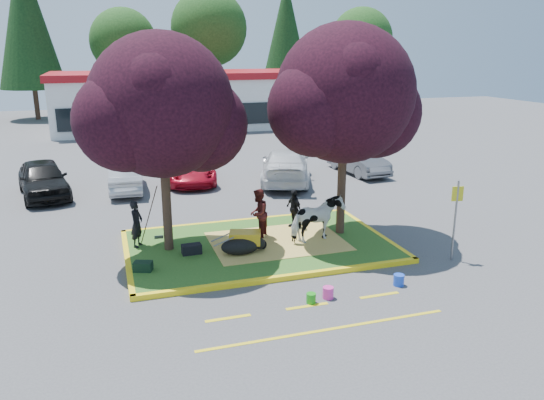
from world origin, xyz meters
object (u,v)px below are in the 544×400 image
object	(u,v)px
wheelbarrow	(245,238)
bucket_pink	(328,293)
bucket_blue	(399,280)
car_black	(43,179)
sign_post	(456,212)
bucket_green	(311,298)
car_silver	(126,177)
cow	(317,220)
calf	(241,246)
handler	(137,224)

from	to	relation	value
wheelbarrow	bucket_pink	bearing A→B (deg)	-52.61
bucket_blue	car_black	xyz separation A→B (m)	(-9.86, 12.52, 0.63)
sign_post	bucket_pink	bearing A→B (deg)	-154.16
wheelbarrow	bucket_green	distance (m)	3.63
car_black	car_silver	bearing A→B (deg)	-13.21
sign_post	cow	bearing A→B (deg)	156.47
bucket_green	wheelbarrow	bearing A→B (deg)	102.08
car_silver	bucket_pink	bearing A→B (deg)	112.60
calf	car_black	xyz separation A→B (m)	(-6.29, 9.40, 0.37)
wheelbarrow	car_silver	size ratio (longest dim) A/B	0.43
calf	bucket_pink	size ratio (longest dim) A/B	3.94
calf	bucket_blue	bearing A→B (deg)	-40.42
bucket_green	bucket_pink	bearing A→B (deg)	12.85
bucket_pink	bucket_green	bearing A→B (deg)	-167.15
handler	bucket_green	bearing A→B (deg)	-113.70
bucket_pink	calf	bearing A→B (deg)	114.19
cow	handler	xyz separation A→B (m)	(-5.51, 1.32, -0.00)
sign_post	bucket_green	world-z (taller)	sign_post
handler	bucket_blue	xyz separation A→B (m)	(6.48, -4.76, -0.73)
handler	bucket_pink	distance (m)	6.60
cow	calf	bearing A→B (deg)	81.51
bucket_green	bucket_blue	size ratio (longest dim) A/B	0.84
handler	bucket_blue	bearing A→B (deg)	-97.61
car_silver	calf	bearing A→B (deg)	110.72
bucket_green	car_black	world-z (taller)	car_black
calf	handler	bearing A→B (deg)	151.20
wheelbarrow	bucket_blue	bearing A→B (deg)	-27.11
bucket_green	bucket_pink	xyz separation A→B (m)	(0.51, 0.12, 0.02)
wheelbarrow	bucket_blue	size ratio (longest dim) A/B	5.47
bucket_green	car_silver	bearing A→B (deg)	106.80
wheelbarrow	bucket_blue	world-z (taller)	wheelbarrow
wheelbarrow	sign_post	xyz separation A→B (m)	(5.84, -2.16, 0.92)
sign_post	bucket_blue	size ratio (longest dim) A/B	7.97
handler	car_silver	size ratio (longest dim) A/B	0.37
bucket_pink	car_silver	xyz separation A→B (m)	(-4.32, 12.49, 0.50)
cow	sign_post	bearing A→B (deg)	-139.74
bucket_green	car_black	bearing A→B (deg)	119.56
calf	wheelbarrow	distance (m)	0.31
car_silver	cow	bearing A→B (deg)	125.01
cow	car_black	world-z (taller)	cow
cow	car_silver	size ratio (longest dim) A/B	0.44
handler	sign_post	bearing A→B (deg)	-83.49
bucket_blue	bucket_green	bearing A→B (deg)	-174.66
cow	bucket_green	world-z (taller)	cow
bucket_green	bucket_pink	size ratio (longest dim) A/B	0.85
calf	sign_post	distance (m)	6.45
handler	sign_post	xyz separation A→B (m)	(8.94, -3.65, 0.63)
bucket_green	bucket_blue	bearing A→B (deg)	5.34
wheelbarrow	car_silver	distance (m)	9.59
cow	bucket_green	bearing A→B (deg)	140.26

